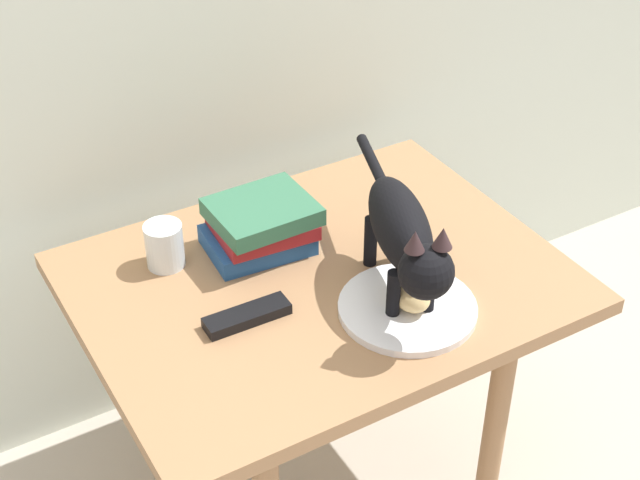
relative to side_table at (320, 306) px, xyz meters
The scene contains 7 objects.
side_table is the anchor object (origin of this frame).
plate 0.20m from the side_table, 63.67° to the right, with size 0.24×0.24×0.01m, color white.
bread_roll 0.21m from the side_table, 64.03° to the right, with size 0.08×0.06×0.05m, color #E0BC7A.
cat 0.25m from the side_table, 53.02° to the right, with size 0.20×0.46×0.23m.
book_stack 0.18m from the side_table, 111.38° to the left, with size 0.20×0.16×0.10m.
candle_jar 0.30m from the side_table, 142.48° to the left, with size 0.07×0.07×0.08m.
tv_remote 0.19m from the side_table, 165.54° to the right, with size 0.15×0.04×0.02m, color black.
Camera 1 is at (-0.68, -1.16, 1.60)m, focal length 53.06 mm.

